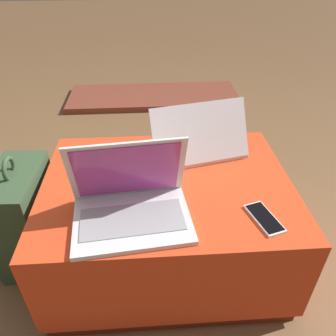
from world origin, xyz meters
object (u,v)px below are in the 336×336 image
Objects in this scene: laptop_near at (131,203)px; cell_phone at (264,218)px; laptop_far at (196,144)px; backpack at (23,219)px.

cell_phone is at bearing -12.24° from laptop_near.
backpack is (-0.70, -0.12, -0.25)m from laptop_far.
laptop_far reaches higher than cell_phone.
laptop_near is at bearing -22.63° from cell_phone.
laptop_near reaches higher than laptop_far.
cell_phone is 0.93m from backpack.
laptop_near is 0.77× the size of backpack.
laptop_near is 2.43× the size of cell_phone.
laptop_near reaches higher than cell_phone.
laptop_near is 0.56m from backpack.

